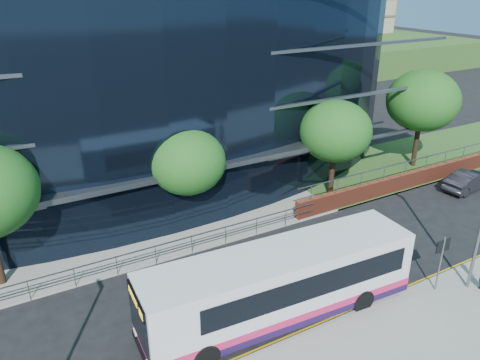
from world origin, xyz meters
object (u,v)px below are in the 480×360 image
tree_far_b (187,162)px  tree_dist_e (282,51)px  tree_far_c (335,131)px  tree_dist_f (362,44)px  city_bus (282,283)px  tree_far_d (423,101)px  parked_car (469,181)px  street_sign (442,253)px

tree_far_b → tree_dist_e: size_ratio=0.93×
tree_far_b → tree_far_c: tree_far_c is taller
tree_dist_f → city_bus: (-42.69, -41.47, -2.49)m
tree_far_b → tree_far_d: size_ratio=0.81×
tree_far_b → tree_dist_f: 53.90m
tree_far_d → city_bus: (-18.69, -9.47, -3.46)m
tree_far_c → parked_car: 10.43m
tree_dist_e → city_bus: 47.73m
tree_dist_e → tree_dist_f: size_ratio=1.08×
street_sign → tree_dist_e: bearing=64.9°
tree_far_c → tree_dist_e: size_ratio=1.00×
city_bus → tree_far_c: bearing=44.3°
street_sign → city_bus: size_ratio=0.23×
street_sign → tree_far_d: 16.61m
tree_dist_e → tree_dist_f: bearing=7.1°
tree_dist_e → parked_car: (-8.12, -34.89, -3.85)m
tree_far_b → city_bus: tree_far_b is taller
tree_far_b → tree_far_d: tree_far_d is taller
tree_far_d → tree_dist_f: (24.00, 32.00, -0.98)m
tree_dist_e → parked_car: 36.03m
street_sign → tree_far_b: bearing=124.1°
tree_far_c → parked_car: tree_far_c is taller
tree_far_c → city_bus: tree_far_c is taller
street_sign → tree_dist_e: 45.99m
tree_far_b → tree_dist_f: bearing=37.1°
city_bus → tree_far_b: bearing=95.1°
street_sign → tree_dist_e: tree_dist_e is taller
street_sign → tree_far_d: size_ratio=0.38×
tree_dist_f → parked_car: (-24.12, -36.89, -3.52)m
tree_far_b → city_bus: 9.32m
tree_dist_e → city_bus: bearing=-124.1°
tree_dist_f → city_bus: 59.57m
street_sign → tree_far_d: (11.50, 11.59, 3.04)m
tree_far_d → city_bus: bearing=-153.1°
tree_far_b → street_sign: bearing=-55.9°
tree_dist_e → tree_dist_f: tree_dist_e is taller
street_sign → tree_dist_e: (19.50, 41.59, 2.39)m
tree_far_d → tree_dist_f: 40.01m
street_sign → city_bus: 7.51m
city_bus → tree_dist_e: bearing=59.1°
street_sign → parked_car: (11.38, 6.70, -1.46)m
tree_dist_e → city_bus: (-26.69, -39.47, -2.81)m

